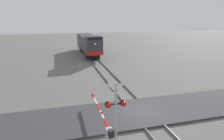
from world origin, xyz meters
TOP-DOWN VIEW (x-y plane):
  - ground_plane at (0.00, 0.00)m, footprint 160.00×160.00m
  - rail_track_left at (-0.72, 0.00)m, footprint 0.08×80.00m
  - rail_track_right at (0.72, 0.00)m, footprint 0.08×80.00m
  - road_surface at (0.00, 0.00)m, footprint 36.00×4.69m
  - locomotive at (0.00, 26.08)m, footprint 2.71×15.09m
  - crossing_signal at (-3.12, -3.62)m, footprint 1.18×0.33m
  - crossing_gate at (-3.42, -2.43)m, footprint 0.36×6.35m

SIDE VIEW (x-z plane):
  - ground_plane at x=0.00m, z-range 0.00..0.00m
  - rail_track_left at x=-0.72m, z-range 0.00..0.15m
  - rail_track_right at x=0.72m, z-range 0.00..0.15m
  - road_surface at x=0.00m, z-range 0.00..0.16m
  - crossing_gate at x=-3.42m, z-range 0.16..1.37m
  - locomotive at x=0.00m, z-range 0.07..4.18m
  - crossing_signal at x=-3.12m, z-range 0.46..4.39m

